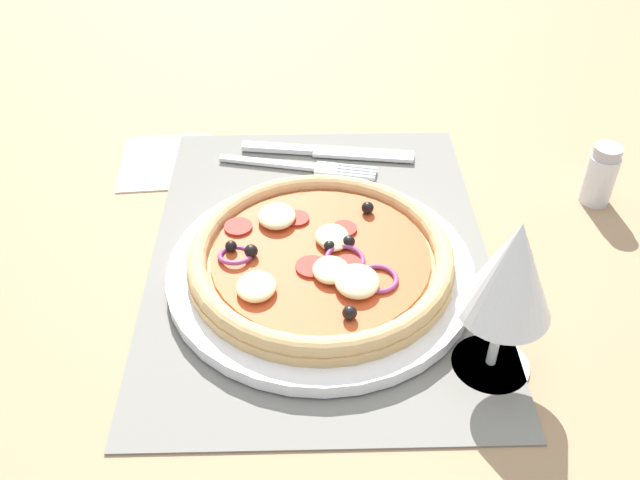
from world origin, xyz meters
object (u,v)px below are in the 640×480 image
object	(u,v)px
plate	(317,271)
fork	(306,167)
pizza	(317,257)
pepper_shaker	(601,175)
wine_glass	(511,275)
knife	(329,152)
napkin	(166,161)

from	to	relation	value
plate	fork	bearing A→B (deg)	-177.19
pizza	pepper_shaker	size ratio (longest dim) A/B	3.65
plate	wine_glass	bearing A→B (deg)	52.51
plate	wine_glass	world-z (taller)	wine_glass
knife	wine_glass	xyz separation A→B (cm)	(31.68, 12.20, 9.42)
knife	pepper_shaker	xyz separation A→B (cm)	(9.26, 28.02, 2.60)
pizza	napkin	bearing A→B (deg)	-139.85
fork	wine_glass	size ratio (longest dim) A/B	1.20
plate	fork	distance (cm)	17.92
napkin	knife	bearing A→B (deg)	92.51
knife	wine_glass	distance (cm)	35.23
plate	napkin	xyz separation A→B (cm)	(-20.10, -17.01, -0.86)
pizza	fork	size ratio (longest dim) A/B	1.36
knife	napkin	bearing A→B (deg)	-169.72
wine_glass	napkin	size ratio (longest dim) A/B	1.31
wine_glass	napkin	bearing A→B (deg)	-134.83
pizza	wine_glass	bearing A→B (deg)	52.67
wine_glass	napkin	world-z (taller)	wine_glass
plate	napkin	size ratio (longest dim) A/B	2.50
plate	fork	xyz separation A→B (cm)	(-17.90, -0.88, -0.42)
pizza	fork	distance (cm)	18.10
fork	pepper_shaker	world-z (taller)	pepper_shaker
pepper_shaker	wine_glass	bearing A→B (deg)	-35.22
pizza	pepper_shaker	bearing A→B (deg)	111.40
wine_glass	napkin	distance (cm)	44.87
plate	fork	size ratio (longest dim) A/B	1.58
knife	wine_glass	bearing A→B (deg)	-61.18
pepper_shaker	napkin	bearing A→B (deg)	-100.20
fork	knife	bearing A→B (deg)	60.08
wine_glass	plate	bearing A→B (deg)	-127.49
fork	pepper_shaker	size ratio (longest dim) A/B	2.67
pepper_shaker	knife	bearing A→B (deg)	-108.29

